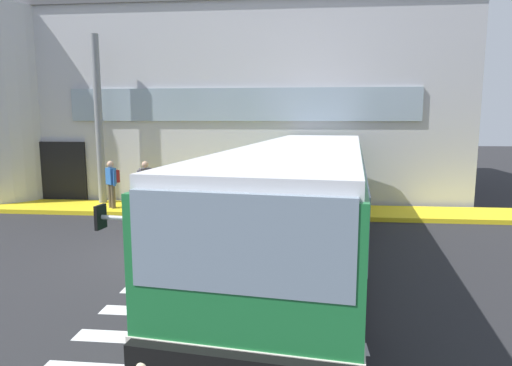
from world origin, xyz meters
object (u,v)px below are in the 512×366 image
(passenger_by_doorway, at_px, (146,182))
(safety_bollard_yellow, at_px, (155,205))
(entry_support_column, at_px, (99,120))
(passenger_near_column, at_px, (112,181))
(bus_main_foreground, at_px, (304,203))

(passenger_by_doorway, relative_size, safety_bollard_yellow, 1.86)
(entry_support_column, distance_m, passenger_near_column, 2.46)
(bus_main_foreground, distance_m, safety_bollard_yellow, 6.21)
(entry_support_column, height_order, bus_main_foreground, entry_support_column)
(passenger_near_column, bearing_deg, passenger_by_doorway, 0.10)
(entry_support_column, height_order, passenger_near_column, entry_support_column)
(entry_support_column, xyz_separation_m, passenger_by_doorway, (2.05, -0.95, -2.15))
(bus_main_foreground, xyz_separation_m, passenger_by_doorway, (-5.45, 4.62, -0.26))
(bus_main_foreground, relative_size, passenger_near_column, 7.25)
(passenger_near_column, bearing_deg, entry_support_column, 130.77)
(passenger_near_column, bearing_deg, bus_main_foreground, -34.64)
(passenger_by_doorway, bearing_deg, passenger_near_column, -179.90)
(bus_main_foreground, bearing_deg, passenger_by_doorway, 139.74)
(bus_main_foreground, relative_size, safety_bollard_yellow, 13.50)
(bus_main_foreground, height_order, passenger_by_doorway, bus_main_foreground)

